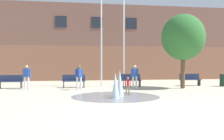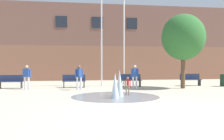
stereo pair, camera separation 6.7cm
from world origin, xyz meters
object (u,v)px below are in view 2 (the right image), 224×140
(park_bench_center, at_px, (130,80))
(flagpole_right, at_px, (124,31))
(park_bench_near_trashcan, at_px, (190,79))
(park_bench_left_of_flagpoles, at_px, (11,81))
(flagpole_left, at_px, (102,30))
(adult_in_red, at_px, (79,75))
(teen_by_trashcan, at_px, (135,75))
(adult_watching, at_px, (27,75))
(child_in_fountain, at_px, (128,85))
(park_bench_under_left_flagpole, at_px, (74,81))
(street_tree_near_building, at_px, (183,37))
(trash_can, at_px, (224,80))

(park_bench_center, height_order, flagpole_right, flagpole_right)
(park_bench_near_trashcan, bearing_deg, park_bench_center, 179.22)
(park_bench_left_of_flagpoles, bearing_deg, flagpole_left, 4.64)
(park_bench_near_trashcan, xyz_separation_m, adult_in_red, (-8.49, -1.91, 0.45))
(teen_by_trashcan, height_order, flagpole_left, flagpole_left)
(adult_watching, distance_m, flagpole_left, 6.28)
(adult_in_red, xyz_separation_m, flagpole_left, (1.76, 2.37, 3.26))
(child_in_fountain, bearing_deg, teen_by_trashcan, 170.45)
(park_bench_near_trashcan, height_order, flagpole_left, flagpole_left)
(flagpole_left, bearing_deg, park_bench_left_of_flagpoles, -175.36)
(park_bench_under_left_flagpole, bearing_deg, adult_in_red, -80.14)
(teen_by_trashcan, bearing_deg, adult_watching, -42.73)
(adult_in_red, xyz_separation_m, teen_by_trashcan, (3.64, -0.07, 0.00))
(teen_by_trashcan, bearing_deg, park_bench_left_of_flagpoles, -50.04)
(park_bench_left_of_flagpoles, distance_m, flagpole_left, 7.34)
(park_bench_under_left_flagpole, distance_m, adult_in_red, 1.82)
(adult_watching, xyz_separation_m, flagpole_right, (6.77, 1.72, 3.22))
(adult_watching, bearing_deg, park_bench_under_left_flagpole, 36.39)
(adult_in_red, height_order, teen_by_trashcan, same)
(park_bench_center, xyz_separation_m, flagpole_right, (-0.37, 0.40, 3.67))
(flagpole_right, bearing_deg, park_bench_center, -47.14)
(park_bench_center, distance_m, flagpole_left, 4.26)
(child_in_fountain, xyz_separation_m, street_tree_near_building, (4.57, 3.18, 2.90))
(teen_by_trashcan, bearing_deg, park_bench_center, -131.70)
(park_bench_center, bearing_deg, flagpole_left, 168.98)
(trash_can, bearing_deg, street_tree_near_building, -165.15)
(teen_by_trashcan, relative_size, child_in_fountain, 1.61)
(park_bench_left_of_flagpoles, xyz_separation_m, teen_by_trashcan, (8.20, -1.93, 0.45))
(park_bench_near_trashcan, relative_size, street_tree_near_building, 0.32)
(park_bench_center, height_order, child_in_fountain, child_in_fountain)
(child_in_fountain, relative_size, flagpole_right, 0.13)
(park_bench_left_of_flagpoles, relative_size, flagpole_left, 0.20)
(adult_watching, height_order, teen_by_trashcan, same)
(adult_watching, height_order, flagpole_right, flagpole_right)
(teen_by_trashcan, relative_size, street_tree_near_building, 0.31)
(park_bench_center, relative_size, adult_watching, 1.01)
(teen_by_trashcan, xyz_separation_m, trash_can, (7.07, 1.09, -0.48))
(park_bench_left_of_flagpoles, distance_m, adult_watching, 1.78)
(park_bench_center, bearing_deg, adult_watching, -169.56)
(child_in_fountain, distance_m, flagpole_right, 6.63)
(adult_in_red, height_order, flagpole_right, flagpole_right)
(flagpole_right, bearing_deg, street_tree_near_building, -32.78)
(park_bench_left_of_flagpoles, bearing_deg, child_in_fountain, -35.33)
(child_in_fountain, height_order, flagpole_right, flagpole_right)
(adult_watching, relative_size, flagpole_right, 0.20)
(park_bench_center, bearing_deg, trash_can, -7.86)
(park_bench_under_left_flagpole, height_order, trash_can, park_bench_under_left_flagpole)
(flagpole_right, xyz_separation_m, street_tree_near_building, (3.61, -2.32, -0.67))
(park_bench_under_left_flagpole, xyz_separation_m, adult_in_red, (0.30, -1.74, 0.45))
(teen_by_trashcan, bearing_deg, trash_can, 152.01)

